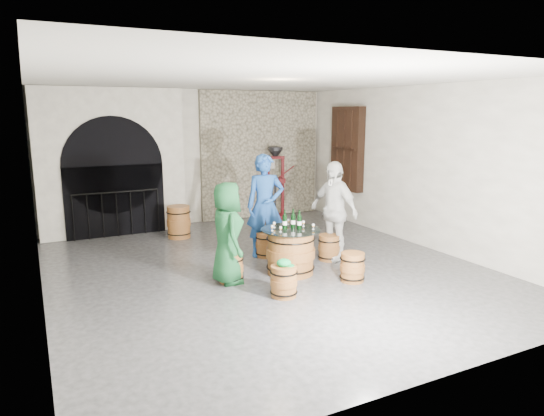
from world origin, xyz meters
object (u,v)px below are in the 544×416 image
barrel_stool_near_right (352,267)px  wine_bottle_right (293,220)px  person_blue (265,206)px  person_white (333,211)px  barrel_stool_far (266,244)px  corking_press (275,177)px  wine_bottle_center (299,221)px  barrel_stool_near_left (284,281)px  barrel_stool_left (231,268)px  barrel_table (291,251)px  wine_bottle_left (285,221)px  person_green (227,233)px  barrel_stool_right (329,248)px  side_barrel (179,222)px

barrel_stool_near_right → wine_bottle_right: bearing=126.7°
person_blue → person_white: person_blue is taller
barrel_stool_far → corking_press: (1.66, 2.88, 0.83)m
person_white → wine_bottle_center: bearing=-79.9°
person_blue → wine_bottle_right: person_blue is taller
barrel_stool_near_left → wine_bottle_center: size_ratio=1.44×
barrel_stool_left → barrel_stool_far: bearing=41.5°
person_white → corking_press: (0.63, 3.55, 0.15)m
barrel_table → wine_bottle_left: wine_bottle_left is taller
person_green → barrel_table: bearing=-88.1°
barrel_stool_far → barrel_stool_near_left: 2.03m
barrel_stool_left → barrel_stool_near_right: bearing=-25.9°
barrel_stool_near_left → barrel_stool_far: bearing=71.2°
barrel_stool_near_right → corking_press: (1.02, 4.72, 0.83)m
barrel_stool_left → wine_bottle_left: 1.17m
person_blue → person_green: bearing=-119.9°
wine_bottle_right → wine_bottle_left: bearing=179.2°
barrel_stool_right → wine_bottle_right: bearing=-162.6°
person_white → wine_bottle_left: bearing=-88.9°
person_white → side_barrel: 3.53m
wine_bottle_left → barrel_stool_near_right: bearing=-47.1°
barrel_stool_near_left → wine_bottle_center: bearing=48.4°
person_white → side_barrel: bearing=-157.0°
barrel_stool_left → wine_bottle_center: size_ratio=1.44×
barrel_stool_right → wine_bottle_center: size_ratio=1.44×
barrel_stool_near_right → wine_bottle_left: size_ratio=1.44×
barrel_table → corking_press: (1.72, 3.93, 0.68)m
person_green → wine_bottle_center: 1.24m
barrel_stool_left → wine_bottle_center: 1.36m
barrel_table → wine_bottle_right: (0.07, 0.05, 0.52)m
barrel_stool_far → side_barrel: size_ratio=0.67×
side_barrel → person_blue: bearing=-62.3°
barrel_table → wine_bottle_left: size_ratio=3.06×
barrel_stool_right → wine_bottle_center: wine_bottle_center is taller
barrel_stool_far → wine_bottle_right: wine_bottle_right is taller
person_blue → wine_bottle_left: 1.06m
barrel_table → side_barrel: size_ratio=1.43×
barrel_stool_near_right → wine_bottle_center: 1.14m
barrel_stool_near_right → corking_press: corking_press is taller
barrel_stool_near_left → corking_press: corking_press is taller
person_green → wine_bottle_right: size_ratio=4.98×
barrel_stool_near_right → barrel_table: bearing=131.7°
wine_bottle_left → wine_bottle_right: size_ratio=1.00×
barrel_stool_near_right → wine_bottle_right: size_ratio=1.44×
person_blue → barrel_stool_right: bearing=-20.8°
barrel_stool_left → corking_press: bearing=54.3°
barrel_table → wine_bottle_center: bearing=-24.7°
barrel_stool_right → barrel_stool_near_right: size_ratio=1.00×
person_white → wine_bottle_center: size_ratio=5.58×
barrel_stool_near_right → person_green: 2.08m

